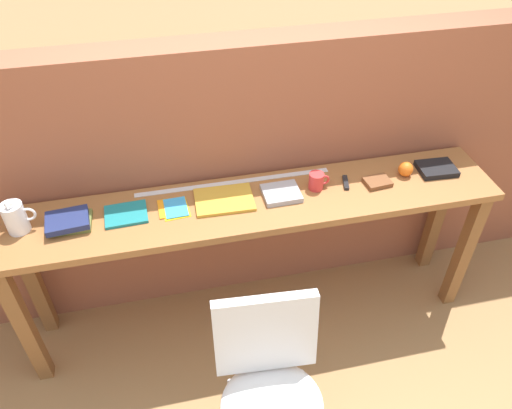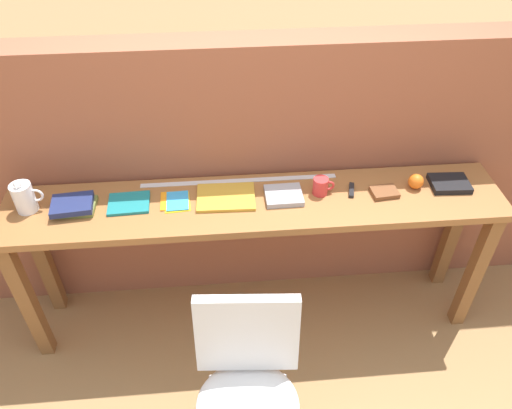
{
  "view_description": "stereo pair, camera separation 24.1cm",
  "coord_description": "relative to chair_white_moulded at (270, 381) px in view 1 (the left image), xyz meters",
  "views": [
    {
      "loc": [
        -0.4,
        -1.55,
        2.46
      ],
      "look_at": [
        0.0,
        0.25,
        0.9
      ],
      "focal_mm": 35.0,
      "sensor_mm": 36.0,
      "label": 1
    },
    {
      "loc": [
        -0.16,
        -1.59,
        2.46
      ],
      "look_at": [
        0.0,
        0.25,
        0.9
      ],
      "focal_mm": 35.0,
      "sensor_mm": 36.0,
      "label": 2
    }
  ],
  "objects": [
    {
      "name": "sideboard",
      "position": [
        0.1,
        0.76,
        0.21
      ],
      "size": [
        2.5,
        0.44,
        0.88
      ],
      "color": "#996033",
      "rests_on": "ground"
    },
    {
      "name": "leather_journal_brown",
      "position": [
        0.75,
        0.76,
        0.37
      ],
      "size": [
        0.14,
        0.11,
        0.02
      ],
      "primitive_type": "cube",
      "rotation": [
        0.0,
        0.0,
        0.1
      ],
      "color": "brown",
      "rests_on": "sideboard"
    },
    {
      "name": "brick_wall_back",
      "position": [
        0.1,
        1.1,
        0.26
      ],
      "size": [
        6.0,
        0.2,
        1.57
      ],
      "primitive_type": "cube",
      "color": "#935138",
      "rests_on": "ground"
    },
    {
      "name": "ground_plane",
      "position": [
        0.1,
        0.46,
        -0.53
      ],
      "size": [
        40.0,
        40.0,
        0.0
      ],
      "primitive_type": "plane",
      "color": "#9E7547"
    },
    {
      "name": "book_repair_rightmost",
      "position": [
        1.1,
        0.8,
        0.37
      ],
      "size": [
        0.2,
        0.16,
        0.03
      ],
      "primitive_type": "cube",
      "rotation": [
        0.0,
        0.0,
        -0.05
      ],
      "color": "black",
      "rests_on": "sideboard"
    },
    {
      "name": "ruler_metal_back_edge",
      "position": [
        0.03,
        0.93,
        0.35
      ],
      "size": [
        1.02,
        0.03,
        0.0
      ],
      "primitive_type": "cube",
      "color": "silver",
      "rests_on": "sideboard"
    },
    {
      "name": "mug",
      "position": [
        0.43,
        0.79,
        0.4
      ],
      "size": [
        0.11,
        0.08,
        0.09
      ],
      "color": "red",
      "rests_on": "sideboard"
    },
    {
      "name": "book_grey_hardcover",
      "position": [
        0.24,
        0.78,
        0.37
      ],
      "size": [
        0.19,
        0.16,
        0.03
      ],
      "primitive_type": "cube",
      "rotation": [
        0.0,
        0.0,
        0.02
      ],
      "color": "#9E9EA3",
      "rests_on": "sideboard"
    },
    {
      "name": "pitcher_white",
      "position": [
        -1.0,
        0.79,
        0.43
      ],
      "size": [
        0.14,
        0.1,
        0.18
      ],
      "color": "white",
      "rests_on": "sideboard"
    },
    {
      "name": "chair_white_moulded",
      "position": [
        0.0,
        0.0,
        0.0
      ],
      "size": [
        0.47,
        0.48,
        0.89
      ],
      "color": "white",
      "rests_on": "ground"
    },
    {
      "name": "book_stack_leftmost",
      "position": [
        -0.78,
        0.77,
        0.38
      ],
      "size": [
        0.21,
        0.17,
        0.05
      ],
      "color": "olive",
      "rests_on": "sideboard"
    },
    {
      "name": "multitool_folded",
      "position": [
        0.59,
        0.79,
        0.36
      ],
      "size": [
        0.05,
        0.11,
        0.02
      ],
      "primitive_type": "cube",
      "rotation": [
        0.0,
        0.0,
        -0.24
      ],
      "color": "black",
      "rests_on": "sideboard"
    },
    {
      "name": "book_open_centre",
      "position": [
        -0.05,
        0.79,
        0.36
      ],
      "size": [
        0.29,
        0.22,
        0.02
      ],
      "primitive_type": "cube",
      "rotation": [
        0.0,
        0.0,
        -0.03
      ],
      "color": "gold",
      "rests_on": "sideboard"
    },
    {
      "name": "pamphlet_pile_colourful",
      "position": [
        -0.29,
        0.79,
        0.36
      ],
      "size": [
        0.15,
        0.16,
        0.01
      ],
      "color": "yellow",
      "rests_on": "sideboard"
    },
    {
      "name": "sports_ball_small",
      "position": [
        0.92,
        0.8,
        0.39
      ],
      "size": [
        0.08,
        0.08,
        0.08
      ],
      "primitive_type": "sphere",
      "color": "orange",
      "rests_on": "sideboard"
    },
    {
      "name": "magazine_cycling",
      "position": [
        -0.52,
        0.79,
        0.36
      ],
      "size": [
        0.21,
        0.17,
        0.02
      ],
      "primitive_type": "cube",
      "rotation": [
        0.0,
        0.0,
        0.04
      ],
      "color": "#19757A",
      "rests_on": "sideboard"
    }
  ]
}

